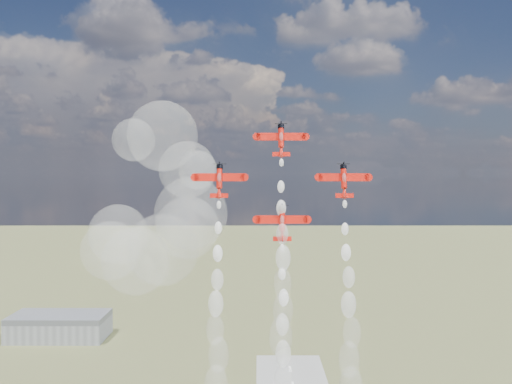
{
  "coord_description": "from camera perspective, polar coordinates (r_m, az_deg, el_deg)",
  "views": [
    {
      "loc": [
        -14.4,
        -135.07,
        87.84
      ],
      "look_at": [
        -14.84,
        5.11,
        83.41
      ],
      "focal_mm": 42.0,
      "sensor_mm": 36.0,
      "label": 1
    }
  ],
  "objects": [
    {
      "name": "smoke_trail_left",
      "position": [
        134.16,
        -3.76,
        -14.42
      ],
      "size": [
        5.2,
        15.79,
        40.88
      ],
      "color": "white",
      "rests_on": "plane_left"
    },
    {
      "name": "plane_left",
      "position": [
        140.4,
        -3.51,
        1.14
      ],
      "size": [
        11.72,
        4.88,
        8.13
      ],
      "rotation": [
        1.26,
        0.0,
        0.0
      ],
      "color": "red",
      "rests_on": "ground"
    },
    {
      "name": "smoke_trail_lead",
      "position": [
        134.93,
        2.49,
        -10.21
      ],
      "size": [
        5.36,
        15.09,
        41.45
      ],
      "color": "white",
      "rests_on": "plane_lead"
    },
    {
      "name": "plane_slot",
      "position": [
        137.55,
        2.5,
        -2.93
      ],
      "size": [
        11.72,
        4.88,
        8.13
      ],
      "rotation": [
        1.26,
        0.0,
        0.0
      ],
      "color": "red",
      "rests_on": "ground"
    },
    {
      "name": "drifted_smoke_cloud",
      "position": [
        165.79,
        -8.84,
        -2.07
      ],
      "size": [
        38.36,
        39.48,
        51.77
      ],
      "color": "white",
      "rests_on": "ground"
    },
    {
      "name": "hangar",
      "position": [
        342.1,
        -18.22,
        -12.03
      ],
      "size": [
        50.0,
        28.0,
        13.0
      ],
      "color": "gray",
      "rests_on": "ground"
    },
    {
      "name": "smoke_trail_right",
      "position": [
        135.53,
        8.95,
        -14.48
      ],
      "size": [
        5.11,
        15.02,
        41.69
      ],
      "color": "white",
      "rests_on": "plane_right"
    },
    {
      "name": "plane_lead",
      "position": [
        143.57,
        2.41,
        5.04
      ],
      "size": [
        11.72,
        4.88,
        8.13
      ],
      "rotation": [
        1.26,
        0.0,
        0.0
      ],
      "color": "red",
      "rests_on": "ground"
    },
    {
      "name": "plane_right",
      "position": [
        141.56,
        8.37,
        1.13
      ],
      "size": [
        11.72,
        4.88,
        8.13
      ],
      "rotation": [
        1.26,
        0.0,
        0.0
      ],
      "color": "red",
      "rests_on": "ground"
    }
  ]
}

